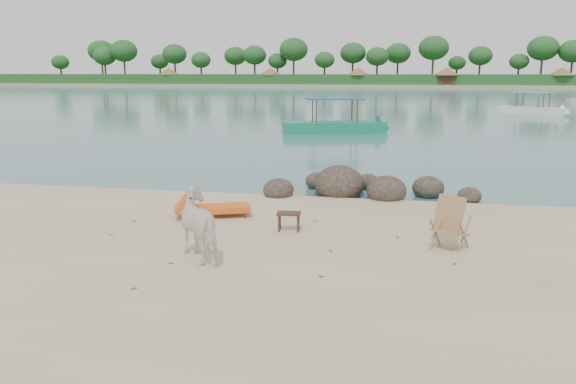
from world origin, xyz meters
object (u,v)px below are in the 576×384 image
lounge_chair (217,206)px  boat_near (335,104)px  deck_chair (450,226)px  cow (204,225)px  side_table (289,223)px  boulders (357,187)px

lounge_chair → boat_near: size_ratio=0.29×
lounge_chair → deck_chair: size_ratio=1.92×
cow → side_table: size_ratio=2.99×
boulders → lounge_chair: (-3.22, -3.40, 0.09)m
boulders → side_table: 4.51m
cow → lounge_chair: 3.17m
lounge_chair → deck_chair: deck_chair is taller
lounge_chair → boat_near: bearing=66.8°
boulders → deck_chair: size_ratio=5.94×
side_table → cow: bearing=-126.6°
boulders → side_table: bearing=-105.7°
cow → lounge_chair: bearing=-121.4°
side_table → lounge_chair: 2.21m
side_table → boat_near: (-1.44, 21.91, 1.46)m
cow → side_table: bearing=-165.7°
deck_chair → boat_near: size_ratio=0.15×
deck_chair → boat_near: (-4.89, 22.60, 1.15)m
lounge_chair → boat_near: boat_near is taller
boat_near → cow: bearing=-107.6°
lounge_chair → boat_near: 21.01m
cow → boulders: bearing=-156.0°
side_table → deck_chair: 3.53m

